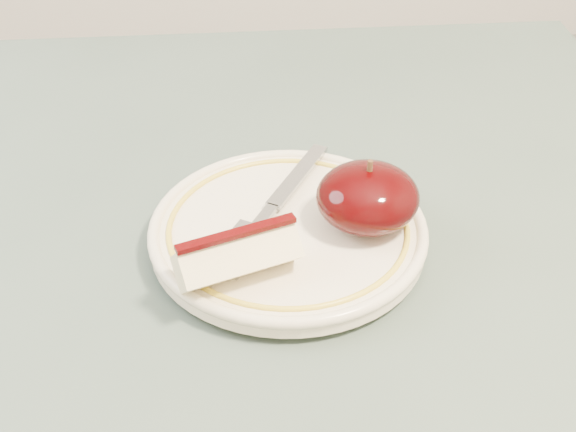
{
  "coord_description": "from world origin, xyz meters",
  "views": [
    {
      "loc": [
        0.07,
        -0.38,
        1.13
      ],
      "look_at": [
        0.11,
        0.07,
        0.78
      ],
      "focal_mm": 50.0,
      "sensor_mm": 36.0,
      "label": 1
    }
  ],
  "objects": [
    {
      "name": "table",
      "position": [
        0.0,
        0.0,
        0.66
      ],
      "size": [
        0.9,
        0.9,
        0.75
      ],
      "color": "brown",
      "rests_on": "ground"
    },
    {
      "name": "apple_wedge",
      "position": [
        0.07,
        0.02,
        0.79
      ],
      "size": [
        0.09,
        0.06,
        0.04
      ],
      "rotation": [
        0.0,
        0.0,
        0.35
      ],
      "color": "#F7E6B6",
      "rests_on": "plate"
    },
    {
      "name": "plate",
      "position": [
        0.11,
        0.07,
        0.76
      ],
      "size": [
        0.2,
        0.2,
        0.02
      ],
      "color": "beige",
      "rests_on": "table"
    },
    {
      "name": "apple_half",
      "position": [
        0.16,
        0.07,
        0.79
      ],
      "size": [
        0.07,
        0.07,
        0.05
      ],
      "color": "black",
      "rests_on": "plate"
    },
    {
      "name": "fork",
      "position": [
        0.1,
        0.09,
        0.77
      ],
      "size": [
        0.1,
        0.16,
        0.0
      ],
      "rotation": [
        0.0,
        0.0,
        1.05
      ],
      "color": "gray",
      "rests_on": "plate"
    }
  ]
}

